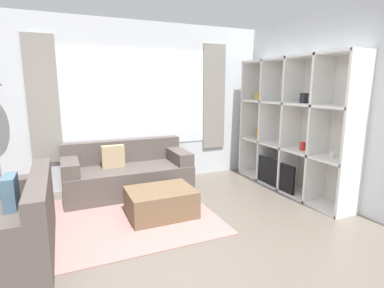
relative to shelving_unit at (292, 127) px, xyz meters
The scene contains 8 objects.
ground_plane 2.67m from the shelving_unit, 148.85° to the right, with size 16.00×16.00×0.00m, color #665B51.
wall_back 2.56m from the shelving_unit, 146.65° to the left, with size 5.77×0.11×2.70m.
wall_right 0.39m from the shelving_unit, 11.32° to the left, with size 0.07×3.84×2.70m, color silver.
area_rug 3.14m from the shelving_unit, behind, with size 2.81×1.94×0.01m, color gray.
shelving_unit is the anchor object (origin of this frame).
couch_main 2.70m from the shelving_unit, 159.33° to the left, with size 1.90×0.86×0.79m.
couch_side 3.95m from the shelving_unit, behind, with size 0.86×1.53×0.79m.
ottoman 2.38m from the shelving_unit, behind, with size 0.84×0.65×0.36m.
Camera 1 is at (-1.20, -2.35, 1.67)m, focal length 28.00 mm.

